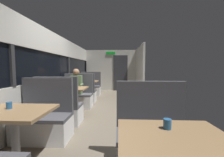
% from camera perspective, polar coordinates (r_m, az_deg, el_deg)
% --- Properties ---
extents(ground_plane, '(3.30, 9.20, 0.02)m').
position_cam_1_polar(ground_plane, '(4.03, -3.94, -14.45)').
color(ground_plane, '#665B4C').
extents(carriage_window_panel_left, '(0.09, 8.48, 2.30)m').
position_cam_1_polar(carriage_window_panel_left, '(4.24, -23.91, 1.56)').
color(carriage_window_panel_left, beige).
rests_on(carriage_window_panel_left, ground_plane).
extents(carriage_end_bulkhead, '(2.90, 0.11, 2.30)m').
position_cam_1_polar(carriage_end_bulkhead, '(7.99, -0.09, 3.25)').
color(carriage_end_bulkhead, beige).
rests_on(carriage_end_bulkhead, ground_plane).
extents(carriage_aisle_panel_right, '(0.08, 2.40, 2.30)m').
position_cam_1_polar(carriage_aisle_panel_right, '(6.86, 11.12, 3.10)').
color(carriage_aisle_panel_right, beige).
rests_on(carriage_aisle_panel_right, ground_plane).
extents(dining_table_near_window, '(0.90, 0.70, 0.74)m').
position_cam_1_polar(dining_table_near_window, '(2.26, -34.98, -13.05)').
color(dining_table_near_window, '#9E9EA3').
rests_on(dining_table_near_window, ground_plane).
extents(bench_near_window_facing_entry, '(0.95, 0.50, 1.10)m').
position_cam_1_polar(bench_near_window_facing_entry, '(2.91, -25.96, -15.32)').
color(bench_near_window_facing_entry, silver).
rests_on(bench_near_window_facing_entry, ground_plane).
extents(dining_table_mid_window, '(0.90, 0.70, 0.74)m').
position_cam_1_polar(dining_table_mid_window, '(4.05, -16.74, -5.03)').
color(dining_table_mid_window, '#9E9EA3').
rests_on(dining_table_mid_window, ground_plane).
extents(bench_mid_window_facing_end, '(0.95, 0.50, 1.10)m').
position_cam_1_polar(bench_mid_window_facing_end, '(3.48, -20.53, -11.89)').
color(bench_mid_window_facing_end, silver).
rests_on(bench_mid_window_facing_end, ground_plane).
extents(bench_mid_window_facing_entry, '(0.95, 0.50, 1.10)m').
position_cam_1_polar(bench_mid_window_facing_entry, '(4.76, -13.84, -7.40)').
color(bench_mid_window_facing_entry, silver).
rests_on(bench_mid_window_facing_entry, ground_plane).
extents(dining_table_far_window, '(0.90, 0.70, 0.74)m').
position_cam_1_polar(dining_table_far_window, '(6.03, -10.18, -1.91)').
color(dining_table_far_window, '#9E9EA3').
rests_on(dining_table_far_window, ground_plane).
extents(bench_far_window_facing_end, '(0.95, 0.50, 1.10)m').
position_cam_1_polar(bench_far_window_facing_end, '(5.40, -11.80, -5.98)').
color(bench_far_window_facing_end, silver).
rests_on(bench_far_window_facing_end, ground_plane).
extents(bench_far_window_facing_entry, '(0.95, 0.50, 1.10)m').
position_cam_1_polar(bench_far_window_facing_entry, '(6.75, -8.82, -3.90)').
color(bench_far_window_facing_entry, silver).
rests_on(bench_far_window_facing_entry, ground_plane).
extents(dining_table_front_aisle, '(0.90, 0.70, 0.74)m').
position_cam_1_polar(dining_table_front_aisle, '(1.35, 24.06, -24.58)').
color(dining_table_front_aisle, '#9E9EA3').
rests_on(dining_table_front_aisle, ground_plane).
extents(bench_front_aisle_facing_entry, '(0.95, 0.50, 1.10)m').
position_cam_1_polar(bench_front_aisle_facing_entry, '(2.08, 16.15, -23.16)').
color(bench_front_aisle_facing_entry, silver).
rests_on(bench_front_aisle_facing_entry, ground_plane).
extents(seated_passenger, '(0.47, 0.55, 1.26)m').
position_cam_1_polar(seated_passenger, '(4.66, -14.14, -5.06)').
color(seated_passenger, '#26262D').
rests_on(seated_passenger, ground_plane).
extents(coffee_cup_primary, '(0.07, 0.07, 0.09)m').
position_cam_1_polar(coffee_cup_primary, '(1.40, 21.61, -16.84)').
color(coffee_cup_primary, '#26598C').
rests_on(coffee_cup_primary, dining_table_front_aisle).
extents(coffee_cup_secondary, '(0.07, 0.07, 0.09)m').
position_cam_1_polar(coffee_cup_secondary, '(2.34, -36.41, -8.82)').
color(coffee_cup_secondary, '#26598C').
rests_on(coffee_cup_secondary, dining_table_near_window).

